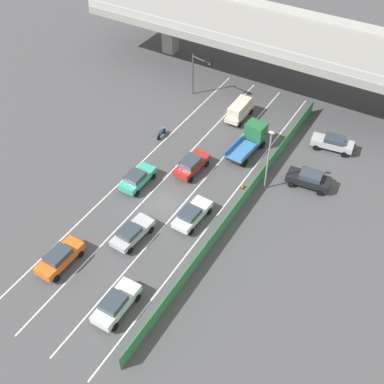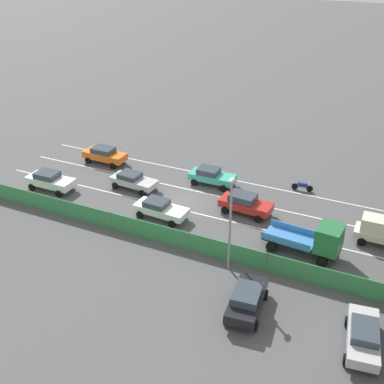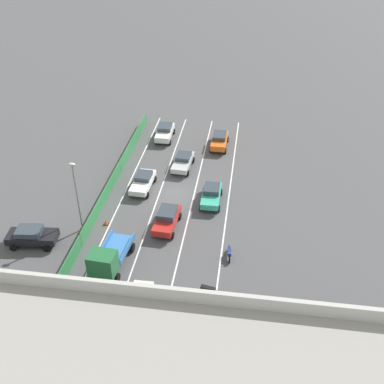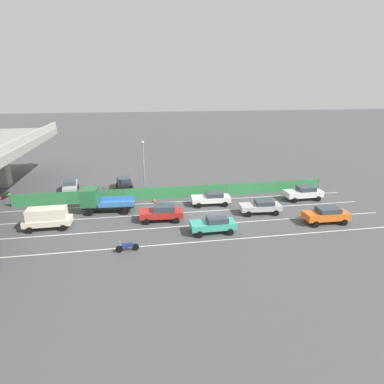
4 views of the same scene
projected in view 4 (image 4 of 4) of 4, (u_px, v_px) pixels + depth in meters
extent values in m
plane|color=#4C4C4F|center=(214.00, 217.00, 34.09)|extent=(300.00, 300.00, 0.00)
cube|color=silver|center=(193.00, 242.00, 28.56)|extent=(0.14, 42.34, 0.01)
cube|color=silver|center=(187.00, 226.00, 31.91)|extent=(0.14, 42.34, 0.01)
cube|color=silver|center=(182.00, 213.00, 35.25)|extent=(0.14, 42.34, 0.01)
cube|color=silver|center=(178.00, 202.00, 38.60)|extent=(0.14, 42.34, 0.01)
cube|color=gray|center=(1.00, 165.00, 43.86)|extent=(1.72, 1.72, 5.89)
cube|color=#338447|center=(176.00, 192.00, 39.75)|extent=(0.06, 38.34, 1.51)
cylinder|color=#4C514C|center=(318.00, 184.00, 42.82)|extent=(0.10, 0.10, 1.51)
cylinder|color=#4C514C|center=(226.00, 189.00, 40.77)|extent=(0.10, 0.10, 1.51)
cylinder|color=#4C514C|center=(124.00, 195.00, 38.72)|extent=(0.10, 0.10, 1.51)
cylinder|color=#4C514C|center=(11.00, 201.00, 36.67)|extent=(0.10, 0.10, 1.51)
cube|color=beige|center=(48.00, 221.00, 31.09)|extent=(1.76, 4.44, 0.56)
cube|color=beige|center=(47.00, 214.00, 30.83)|extent=(1.55, 3.65, 1.09)
cylinder|color=black|center=(30.00, 230.00, 30.17)|extent=(0.23, 0.64, 0.64)
cylinder|color=black|center=(35.00, 223.00, 31.77)|extent=(0.23, 0.64, 0.64)
cylinder|color=black|center=(63.00, 228.00, 30.68)|extent=(0.23, 0.64, 0.64)
cylinder|color=black|center=(66.00, 221.00, 32.28)|extent=(0.23, 0.64, 0.64)
cube|color=#B7BABC|center=(260.00, 207.00, 34.86)|extent=(2.06, 4.52, 0.55)
cube|color=#333D47|center=(264.00, 202.00, 34.75)|extent=(1.68, 2.00, 0.46)
cylinder|color=black|center=(249.00, 214.00, 34.02)|extent=(0.26, 0.65, 0.64)
cylinder|color=black|center=(244.00, 208.00, 35.69)|extent=(0.26, 0.65, 0.64)
cylinder|color=black|center=(276.00, 213.00, 34.31)|extent=(0.26, 0.65, 0.64)
cylinder|color=black|center=(270.00, 207.00, 35.98)|extent=(0.26, 0.65, 0.64)
cube|color=red|center=(161.00, 213.00, 32.92)|extent=(2.05, 4.50, 0.64)
cube|color=#333D47|center=(164.00, 208.00, 32.76)|extent=(1.70, 2.23, 0.59)
cylinder|color=black|center=(147.00, 222.00, 32.08)|extent=(0.26, 0.65, 0.64)
cylinder|color=black|center=(147.00, 215.00, 33.76)|extent=(0.26, 0.65, 0.64)
cylinder|color=black|center=(176.00, 221.00, 32.39)|extent=(0.26, 0.65, 0.64)
cylinder|color=black|center=(175.00, 214.00, 34.07)|extent=(0.26, 0.65, 0.64)
cube|color=white|center=(303.00, 193.00, 39.08)|extent=(1.86, 4.56, 0.69)
cube|color=#333D47|center=(306.00, 188.00, 38.94)|extent=(1.61, 2.04, 0.51)
cylinder|color=black|center=(295.00, 200.00, 38.13)|extent=(0.23, 0.64, 0.64)
cylinder|color=black|center=(288.00, 196.00, 39.80)|extent=(0.23, 0.64, 0.64)
cylinder|color=black|center=(318.00, 199.00, 38.66)|extent=(0.23, 0.64, 0.64)
cylinder|color=black|center=(310.00, 194.00, 40.34)|extent=(0.23, 0.64, 0.64)
cube|color=silver|center=(211.00, 199.00, 37.35)|extent=(1.97, 4.60, 0.57)
cube|color=#333D47|center=(215.00, 194.00, 37.23)|extent=(1.64, 1.93, 0.48)
cylinder|color=black|center=(199.00, 206.00, 36.47)|extent=(0.25, 0.65, 0.64)
cylinder|color=black|center=(197.00, 200.00, 38.14)|extent=(0.25, 0.65, 0.64)
cylinder|color=black|center=(225.00, 204.00, 36.83)|extent=(0.25, 0.65, 0.64)
cylinder|color=black|center=(222.00, 199.00, 38.50)|extent=(0.25, 0.65, 0.64)
cube|color=orange|center=(326.00, 215.00, 32.38)|extent=(1.82, 4.51, 0.69)
cube|color=#333D47|center=(328.00, 210.00, 32.22)|extent=(1.58, 2.21, 0.48)
cylinder|color=black|center=(316.00, 224.00, 31.49)|extent=(0.23, 0.64, 0.64)
cylinder|color=black|center=(307.00, 218.00, 33.14)|extent=(0.23, 0.64, 0.64)
cylinder|color=black|center=(344.00, 222.00, 31.94)|extent=(0.23, 0.64, 0.64)
cylinder|color=black|center=(334.00, 216.00, 33.58)|extent=(0.23, 0.64, 0.64)
cube|color=teal|center=(213.00, 225.00, 30.26)|extent=(1.82, 4.31, 0.61)
cube|color=#333D47|center=(217.00, 219.00, 30.15)|extent=(1.58, 1.92, 0.51)
cylinder|color=black|center=(200.00, 235.00, 29.33)|extent=(0.23, 0.64, 0.64)
cylinder|color=black|center=(196.00, 227.00, 30.99)|extent=(0.23, 0.64, 0.64)
cylinder|color=black|center=(230.00, 232.00, 29.82)|extent=(0.23, 0.64, 0.64)
cylinder|color=black|center=(225.00, 224.00, 31.48)|extent=(0.23, 0.64, 0.64)
cube|color=black|center=(109.00, 205.00, 35.36)|extent=(2.09, 5.69, 0.25)
cube|color=#236638|center=(90.00, 197.00, 34.85)|extent=(2.22, 1.83, 1.89)
cube|color=#3875BC|center=(117.00, 204.00, 35.38)|extent=(2.37, 3.91, 0.10)
cube|color=#3875BC|center=(115.00, 205.00, 34.35)|extent=(0.36, 3.75, 0.53)
cube|color=#3875BC|center=(118.00, 198.00, 36.25)|extent=(0.36, 3.75, 0.53)
cylinder|color=black|center=(89.00, 212.00, 34.30)|extent=(0.32, 0.82, 0.80)
cylinder|color=black|center=(93.00, 205.00, 36.28)|extent=(0.32, 0.82, 0.80)
cylinder|color=black|center=(125.00, 211.00, 34.64)|extent=(0.32, 0.82, 0.80)
cylinder|color=black|center=(127.00, 204.00, 36.62)|extent=(0.32, 0.82, 0.80)
cylinder|color=black|center=(119.00, 249.00, 26.72)|extent=(0.16, 0.61, 0.60)
cylinder|color=black|center=(135.00, 247.00, 27.07)|extent=(0.16, 0.61, 0.60)
cube|color=navy|center=(127.00, 245.00, 26.81)|extent=(0.38, 0.94, 0.36)
cylinder|color=#B2B2B2|center=(120.00, 242.00, 26.56)|extent=(0.60, 0.09, 0.03)
cube|color=black|center=(124.00, 184.00, 42.78)|extent=(4.50, 2.29, 0.69)
cube|color=#333D47|center=(124.00, 179.00, 42.76)|extent=(2.31, 1.84, 0.53)
cylinder|color=black|center=(133.00, 190.00, 41.83)|extent=(0.66, 0.29, 0.64)
cylinder|color=black|center=(118.00, 191.00, 41.36)|extent=(0.66, 0.29, 0.64)
cylinder|color=black|center=(131.00, 184.00, 44.52)|extent=(0.66, 0.29, 0.64)
cylinder|color=black|center=(117.00, 185.00, 44.05)|extent=(0.66, 0.29, 0.64)
cube|color=#B2B5B7|center=(70.00, 187.00, 41.75)|extent=(4.71, 2.30, 0.65)
cube|color=#333D47|center=(70.00, 182.00, 41.70)|extent=(2.29, 1.77, 0.49)
cylinder|color=black|center=(77.00, 193.00, 40.75)|extent=(0.66, 0.30, 0.64)
cylinder|color=black|center=(63.00, 194.00, 40.26)|extent=(0.66, 0.30, 0.64)
cylinder|color=black|center=(78.00, 186.00, 43.54)|extent=(0.66, 0.30, 0.64)
cylinder|color=black|center=(64.00, 187.00, 43.05)|extent=(0.66, 0.30, 0.64)
cube|color=black|center=(5.00, 196.00, 24.75)|extent=(1.00, 0.45, 0.32)
sphere|color=#390706|center=(5.00, 197.00, 24.46)|extent=(0.20, 0.20, 0.20)
sphere|color=#3B2806|center=(7.00, 196.00, 24.74)|extent=(0.20, 0.20, 0.20)
sphere|color=green|center=(9.00, 194.00, 25.03)|extent=(0.20, 0.20, 0.20)
cylinder|color=gray|center=(144.00, 171.00, 39.05)|extent=(0.16, 0.16, 6.77)
ellipsoid|color=silver|center=(143.00, 142.00, 37.93)|extent=(0.60, 0.36, 0.28)
cone|color=orange|center=(154.00, 200.00, 38.39)|extent=(0.36, 0.36, 0.58)
cube|color=black|center=(154.00, 202.00, 38.47)|extent=(0.47, 0.47, 0.03)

